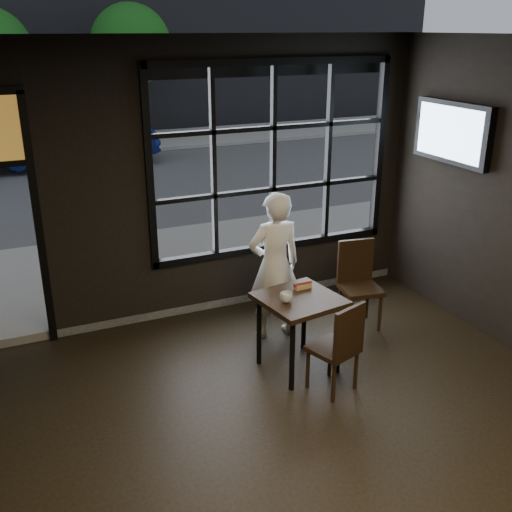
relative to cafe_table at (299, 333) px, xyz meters
name	(u,v)px	position (x,y,z in m)	size (l,w,h in m)	color
ceiling	(357,38)	(-0.71, -1.85, 2.81)	(6.00, 7.00, 0.02)	black
window_frame	(273,159)	(0.49, 1.65, 1.40)	(3.06, 0.12, 2.28)	black
street_asphalt	(33,111)	(-0.71, 22.15, -0.42)	(60.00, 41.00, 0.04)	#545456
cafe_table	(299,333)	(0.00, 0.00, 0.00)	(0.73, 0.73, 0.80)	black
chair_near	(333,346)	(0.12, -0.46, 0.06)	(0.40, 0.40, 0.92)	black
chair_window	(361,286)	(1.08, 0.53, 0.10)	(0.43, 0.43, 1.00)	black
man	(274,266)	(0.09, 0.75, 0.43)	(0.61, 0.40, 1.66)	white
hotdog	(303,286)	(0.13, 0.17, 0.42)	(0.20, 0.08, 0.06)	tan
cup	(286,297)	(-0.17, -0.04, 0.44)	(0.12, 0.12, 0.10)	silver
tv	(452,132)	(2.22, 0.61, 1.75)	(0.13, 1.18, 0.69)	black
navy_car	(69,134)	(-0.73, 10.75, 0.40)	(1.47, 4.22, 1.39)	#091347
tree_right	(131,45)	(1.57, 13.40, 2.36)	(2.29, 2.29, 3.92)	#332114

